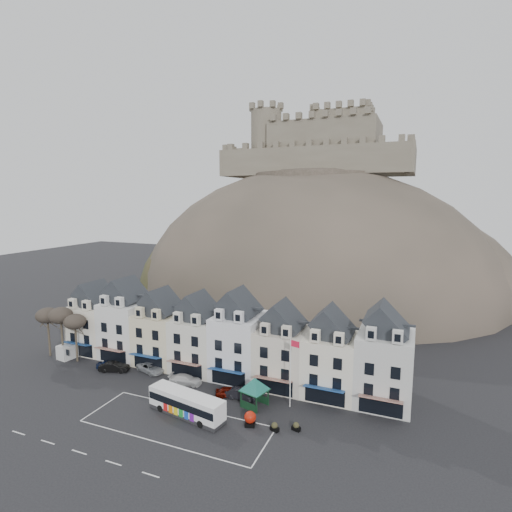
{
  "coord_description": "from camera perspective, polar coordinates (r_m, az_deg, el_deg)",
  "views": [
    {
      "loc": [
        26.93,
        -35.16,
        26.26
      ],
      "look_at": [
        2.65,
        24.0,
        16.79
      ],
      "focal_mm": 28.0,
      "sensor_mm": 36.0,
      "label": 1
    }
  ],
  "objects": [
    {
      "name": "ground",
      "position": [
        51.49,
        -14.07,
        -22.51
      ],
      "size": [
        300.0,
        300.0,
        0.0
      ],
      "primitive_type": "plane",
      "color": "black",
      "rests_on": "ground"
    },
    {
      "name": "coach_bay_markings",
      "position": [
        51.35,
        -11.23,
        -22.51
      ],
      "size": [
        22.0,
        7.5,
        0.01
      ],
      "primitive_type": "cube",
      "color": "silver",
      "rests_on": "ground"
    },
    {
      "name": "townhouse_terrace",
      "position": [
        61.41,
        -5.11,
        -11.57
      ],
      "size": [
        54.4,
        9.35,
        11.8
      ],
      "color": "white",
      "rests_on": "ground"
    },
    {
      "name": "castle_hill",
      "position": [
        110.37,
        8.26,
        -5.37
      ],
      "size": [
        100.0,
        76.0,
        68.0
      ],
      "color": "#3D382F",
      "rests_on": "ground"
    },
    {
      "name": "castle",
      "position": [
        115.04,
        9.2,
        15.27
      ],
      "size": [
        50.2,
        22.2,
        22.0
      ],
      "color": "#665C4E",
      "rests_on": "ground"
    },
    {
      "name": "tree_left_far",
      "position": [
        74.75,
        -27.66,
        -7.57
      ],
      "size": [
        3.61,
        3.61,
        8.24
      ],
      "color": "#372F23",
      "rests_on": "ground"
    },
    {
      "name": "tree_left_mid",
      "position": [
        72.44,
        -26.14,
        -7.68
      ],
      "size": [
        3.78,
        3.78,
        8.64
      ],
      "color": "#372F23",
      "rests_on": "ground"
    },
    {
      "name": "tree_left_near",
      "position": [
        70.47,
        -24.46,
        -8.59
      ],
      "size": [
        3.43,
        3.43,
        7.84
      ],
      "color": "#372F23",
      "rests_on": "ground"
    },
    {
      "name": "bus",
      "position": [
        52.03,
        -9.91,
        -19.98
      ],
      "size": [
        10.62,
        4.22,
        2.92
      ],
      "rotation": [
        0.0,
        0.0,
        -0.18
      ],
      "color": "#262628",
      "rests_on": "ground"
    },
    {
      "name": "bus_shelter",
      "position": [
        52.67,
        -0.2,
        -17.86
      ],
      "size": [
        5.76,
        5.76,
        3.79
      ],
      "rotation": [
        0.0,
        0.0,
        -0.26
      ],
      "color": "black",
      "rests_on": "ground"
    },
    {
      "name": "red_buoy",
      "position": [
        49.86,
        -0.85,
        -22.18
      ],
      "size": [
        1.43,
        1.43,
        1.72
      ],
      "rotation": [
        0.0,
        0.0,
        0.28
      ],
      "color": "black",
      "rests_on": "ground"
    },
    {
      "name": "flagpole",
      "position": [
        51.67,
        5.03,
        -15.64
      ],
      "size": [
        1.28,
        0.43,
        9.14
      ],
      "rotation": [
        0.0,
        0.0,
        -0.28
      ],
      "color": "silver",
      "rests_on": "ground"
    },
    {
      "name": "white_van",
      "position": [
        74.71,
        -24.58,
        -12.01
      ],
      "size": [
        2.9,
        5.28,
        2.29
      ],
      "rotation": [
        0.0,
        0.0,
        -0.15
      ],
      "color": "silver",
      "rests_on": "ground"
    },
    {
      "name": "planter_west",
      "position": [
        49.41,
        5.75,
        -23.08
      ],
      "size": [
        1.07,
        0.72,
        0.99
      ],
      "rotation": [
        0.0,
        0.0,
        -0.24
      ],
      "color": "black",
      "rests_on": "ground"
    },
    {
      "name": "planter_east",
      "position": [
        49.15,
        2.67,
        -23.2
      ],
      "size": [
        1.14,
        0.85,
        1.03
      ],
      "rotation": [
        0.0,
        0.0,
        -0.37
      ],
      "color": "black",
      "rests_on": "ground"
    },
    {
      "name": "car_navy",
      "position": [
        67.44,
        -20.17,
        -14.41
      ],
      "size": [
        4.22,
        2.57,
        1.34
      ],
      "primitive_type": "imported",
      "rotation": [
        0.0,
        0.0,
        1.84
      ],
      "color": "#0B1637",
      "rests_on": "ground"
    },
    {
      "name": "car_black",
      "position": [
        66.41,
        -19.6,
        -14.69
      ],
      "size": [
        4.7,
        2.89,
        1.46
      ],
      "primitive_type": "imported",
      "rotation": [
        0.0,
        0.0,
        1.9
      ],
      "color": "black",
      "rests_on": "ground"
    },
    {
      "name": "car_silver",
      "position": [
        64.71,
        -14.83,
        -15.16
      ],
      "size": [
        5.18,
        3.48,
        1.34
      ],
      "primitive_type": "imported",
      "rotation": [
        0.0,
        0.0,
        1.28
      ],
      "color": "#A2A5A9",
      "rests_on": "ground"
    },
    {
      "name": "car_white",
      "position": [
        59.92,
        -10.05,
        -16.99
      ],
      "size": [
        4.95,
        2.75,
        1.36
      ],
      "primitive_type": "imported",
      "rotation": [
        0.0,
        0.0,
        1.76
      ],
      "color": "silver",
      "rests_on": "ground"
    },
    {
      "name": "car_maroon",
      "position": [
        56.04,
        -3.8,
        -18.81
      ],
      "size": [
        4.0,
        2.82,
        1.26
      ],
      "primitive_type": "imported",
      "rotation": [
        0.0,
        0.0,
        1.97
      ],
      "color": "#550C04",
      "rests_on": "ground"
    },
    {
      "name": "car_charcoal",
      "position": [
        55.37,
        -2.14,
        -19.09
      ],
      "size": [
        4.21,
        1.61,
        1.37
      ],
      "primitive_type": "imported",
      "rotation": [
        0.0,
        0.0,
        1.61
      ],
      "color": "black",
      "rests_on": "ground"
    }
  ]
}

